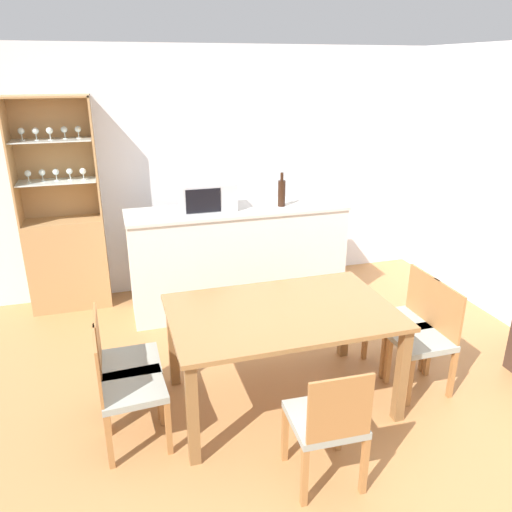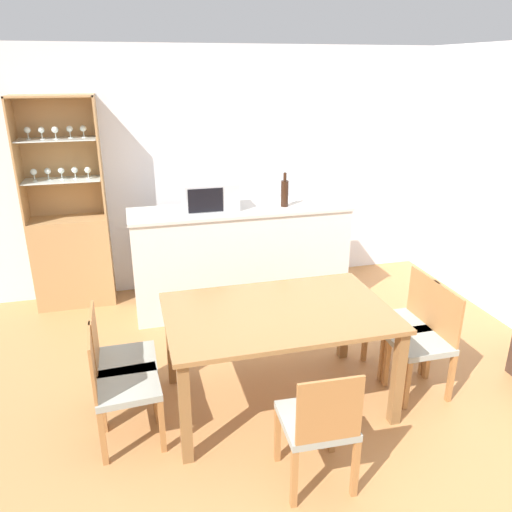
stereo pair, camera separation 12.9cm
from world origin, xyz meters
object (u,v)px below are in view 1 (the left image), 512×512
dining_chair_side_right_near (425,338)px  dining_chair_side_left_near (126,389)px  display_cabinet (67,248)px  dining_chair_side_right_far (403,320)px  wine_bottle (282,193)px  dining_chair_head_near (328,422)px  dining_table (282,322)px  dining_chair_side_left_far (124,363)px  microwave (207,196)px

dining_chair_side_right_near → dining_chair_side_left_near: (-2.19, -0.00, 0.00)m
display_cabinet → dining_chair_side_left_near: display_cabinet is taller
dining_chair_side_right_far → dining_chair_side_right_near: size_ratio=1.00×
dining_chair_side_right_near → wine_bottle: wine_bottle is taller
dining_chair_side_right_far → dining_chair_head_near: (-1.09, -0.96, 0.00)m
dining_table → dining_chair_side_right_far: bearing=7.8°
dining_table → dining_chair_side_left_far: (-1.09, 0.15, -0.23)m
dining_chair_head_near → dining_chair_side_left_far: bearing=140.9°
dining_chair_side_right_far → dining_chair_head_near: size_ratio=1.00×
dining_chair_side_left_far → dining_chair_side_right_near: same height
dining_chair_side_right_near → microwave: (-1.27, 1.81, 0.75)m
dining_chair_side_right_far → microwave: bearing=39.5°
wine_bottle → dining_chair_side_right_far: bearing=-69.0°
display_cabinet → dining_chair_side_left_near: size_ratio=2.54×
dining_chair_side_left_near → wine_bottle: 2.50m
display_cabinet → dining_chair_head_near: 3.33m
display_cabinet → dining_chair_head_near: bearing=-62.4°
dining_chair_side_right_far → wine_bottle: 1.71m
dining_chair_side_left_far → dining_table: bearing=82.2°
wine_bottle → dining_chair_head_near: bearing=-102.9°
dining_chair_side_right_far → dining_chair_head_near: 1.46m
dining_chair_side_left_near → microwave: size_ratio=1.62×
microwave → dining_chair_side_right_near: bearing=-54.9°
dining_chair_side_left_far → dining_chair_head_near: bearing=48.6°
display_cabinet → dining_chair_side_right_far: size_ratio=2.54×
dining_chair_side_right_near → dining_chair_side_left_far: bearing=82.3°
dining_table → dining_chair_side_right_near: bearing=-7.8°
wine_bottle → dining_chair_side_left_near: bearing=-133.4°
display_cabinet → dining_chair_head_near: size_ratio=2.54×
dining_chair_side_left_far → wine_bottle: 2.30m
dining_table → dining_chair_side_right_near: 1.13m
display_cabinet → dining_table: size_ratio=1.34×
dining_chair_head_near → wine_bottle: (0.55, 2.39, 0.76)m
dining_chair_side_right_far → wine_bottle: size_ratio=2.47×
dining_chair_side_left_near → dining_chair_side_right_far: bearing=94.6°
dining_table → display_cabinet: bearing=125.9°
display_cabinet → microwave: 1.55m
wine_bottle → dining_chair_side_right_near: bearing=-72.4°
dining_table → dining_chair_side_right_far: 1.13m
dining_chair_side_right_near → dining_chair_side_right_far: bearing=0.1°
display_cabinet → dining_chair_side_left_far: 2.04m
dining_chair_head_near → microwave: bearing=96.4°
microwave → wine_bottle: bearing=-6.2°
dining_chair_side_left_far → display_cabinet: bearing=-167.2°
dining_chair_side_right_near → dining_chair_head_near: 1.28m
dining_table → dining_chair_side_right_far: (1.09, 0.15, -0.23)m
display_cabinet → dining_chair_side_left_far: size_ratio=2.54×
display_cabinet → wine_bottle: bearing=-14.9°
display_cabinet → dining_chair_side_right_far: (2.63, -1.98, -0.20)m
dining_chair_side_left_far → dining_chair_side_left_near: bearing=0.0°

